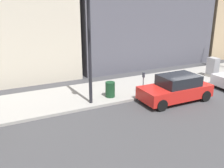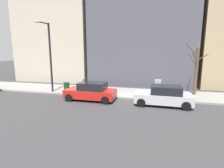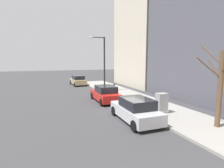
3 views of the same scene
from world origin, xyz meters
The scene contains 10 objects.
ground_plane centered at (0.00, 0.00, 0.00)m, with size 120.00×120.00×0.00m, color #38383A.
sidewalk centered at (2.00, 0.00, 0.07)m, with size 4.00×36.00×0.15m, color gray.
parked_car_silver centered at (-1.04, -3.24, 0.74)m, with size 2.00×4.24×1.52m.
parked_car_red centered at (-1.00, 2.63, 0.74)m, with size 1.95×4.22×1.52m.
parking_meter centered at (0.45, 3.92, 0.98)m, with size 0.14×0.10×1.35m.
utility_box centered at (1.30, -2.81, 0.85)m, with size 0.83×0.61×1.43m.
streetlamp centered at (0.28, 7.28, 4.02)m, with size 1.97×0.32×6.50m.
bare_tree centered at (2.58, -6.09, 2.46)m, with size 2.18×1.93×4.82m.
trash_bin centered at (0.90, 5.92, 0.60)m, with size 0.56×0.56×0.90m, color #14381E.
office_block_center centered at (11.74, -0.67, 10.59)m, with size 12.48×12.48×21.18m, color #4C4C56.
Camera 2 is at (-14.45, -2.51, 4.07)m, focal length 28.00 mm.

